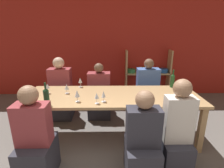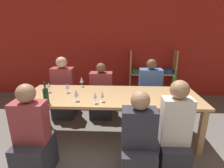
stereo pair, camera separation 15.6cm
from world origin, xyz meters
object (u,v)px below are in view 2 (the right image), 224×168
wine_bottle_dark (175,81)px  wine_glass_red_d (95,96)px  wine_glass_white_a (49,85)px  person_near_c (138,148)px  person_far_b (101,97)px  wine_glass_red_c (82,80)px  person_far_a (149,96)px  wine_glass_red_b (102,94)px  person_near_a (173,140)px  wine_glass_red_a (177,93)px  wine_glass_white_c (67,86)px  dining_table (112,100)px  wine_bottle_green (46,95)px  shelf_unit (150,80)px  wine_glass_white_b (76,93)px  person_far_c (64,95)px  person_near_b (34,143)px

wine_bottle_dark → wine_glass_red_d: size_ratio=2.00×
wine_glass_white_a → person_near_c: person_near_c is taller
person_far_b → wine_glass_red_d: bearing=91.8°
person_near_c → wine_glass_red_c: bearing=126.9°
wine_glass_red_d → person_far_a: person_far_a is taller
wine_bottle_dark → wine_glass_red_b: bearing=-151.9°
person_near_a → wine_glass_red_b: bearing=153.4°
wine_glass_red_a → wine_glass_white_c: size_ratio=1.11×
dining_table → wine_bottle_green: wine_bottle_green is taller
shelf_unit → person_near_c: 2.80m
wine_bottle_dark → wine_glass_white_b: size_ratio=1.83×
wine_glass_white_b → wine_glass_red_c: 0.67m
wine_glass_white_a → person_near_a: (1.83, -0.81, -0.42)m
wine_bottle_green → person_far_c: size_ratio=0.26×
person_near_a → person_near_c: bearing=-168.8°
dining_table → wine_glass_white_a: 1.06m
wine_glass_white_c → person_far_c: bearing=113.1°
wine_bottle_green → person_near_a: bearing=-12.1°
shelf_unit → person_near_a: (-0.15, -2.65, 0.01)m
shelf_unit → dining_table: bearing=-116.1°
wine_bottle_dark → person_near_a: size_ratio=0.26×
wine_glass_red_c → person_far_c: (-0.47, 0.38, -0.44)m
person_far_c → wine_bottle_green: bearing=96.6°
shelf_unit → wine_glass_white_c: bearing=-132.1°
wine_glass_white_a → wine_glass_red_b: same height
wine_glass_red_d → person_near_c: size_ratio=0.14×
wine_glass_red_b → wine_glass_white_c: (-0.60, 0.35, -0.00)m
wine_glass_red_a → wine_glass_red_b: 1.08m
wine_bottle_green → person_near_b: size_ratio=0.27×
person_near_c → wine_glass_red_d: bearing=139.7°
shelf_unit → wine_glass_red_b: size_ratio=7.59×
wine_bottle_green → wine_glass_red_d: bearing=2.7°
wine_glass_red_d → wine_glass_white_b: bearing=166.2°
wine_glass_white_a → wine_glass_red_d: 0.92m
dining_table → wine_bottle_dark: wine_bottle_dark is taller
wine_glass_red_a → person_near_c: bearing=-133.7°
person_near_a → wine_glass_red_a: bearing=73.5°
wine_bottle_dark → wine_glass_red_a: bearing=-103.3°
dining_table → person_far_c: size_ratio=2.20×
shelf_unit → wine_glass_white_a: size_ratio=7.54×
wine_bottle_dark → wine_glass_red_d: (-1.30, -0.71, -0.02)m
shelf_unit → wine_bottle_green: (-1.84, -2.29, 0.44)m
person_near_a → wine_bottle_dark: bearing=75.2°
person_near_b → person_far_c: bearing=94.2°
wine_glass_red_a → wine_glass_red_d: 1.18m
wine_glass_white_a → person_far_b: person_far_b is taller
wine_glass_white_c → wine_glass_red_a: bearing=-8.9°
wine_glass_red_d → person_far_c: size_ratio=0.13×
dining_table → person_near_c: person_near_c is taller
dining_table → wine_glass_red_d: bearing=-123.5°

